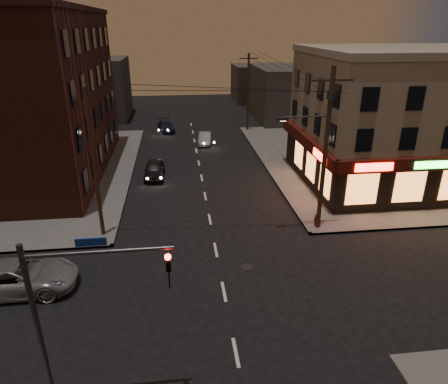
{
  "coord_description": "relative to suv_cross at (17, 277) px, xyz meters",
  "views": [
    {
      "loc": [
        -1.96,
        -16.17,
        12.23
      ],
      "look_at": [
        0.62,
        5.1,
        3.2
      ],
      "focal_mm": 32.0,
      "sensor_mm": 36.0,
      "label": 1
    }
  ],
  "objects": [
    {
      "name": "ground",
      "position": [
        10.07,
        -1.31,
        -0.79
      ],
      "size": [
        120.0,
        120.0,
        0.0
      ],
      "primitive_type": "plane",
      "color": "black",
      "rests_on": "ground"
    },
    {
      "name": "sidewalk_ne",
      "position": [
        28.07,
        17.69,
        -0.72
      ],
      "size": [
        24.0,
        28.0,
        0.15
      ],
      "primitive_type": "cube",
      "color": "#514F4C",
      "rests_on": "ground"
    },
    {
      "name": "pizza_building",
      "position": [
        26.0,
        12.12,
        4.56
      ],
      "size": [
        15.85,
        12.85,
        10.5
      ],
      "color": "gray",
      "rests_on": "sidewalk_ne"
    },
    {
      "name": "brick_apartment",
      "position": [
        -4.43,
        17.69,
        5.86
      ],
      "size": [
        12.0,
        20.0,
        13.0
      ],
      "primitive_type": "cube",
      "color": "#441E15",
      "rests_on": "sidewalk_nw"
    },
    {
      "name": "bg_building_ne_a",
      "position": [
        24.07,
        36.69,
        2.71
      ],
      "size": [
        10.0,
        12.0,
        7.0
      ],
      "primitive_type": "cube",
      "color": "#3F3D3A",
      "rests_on": "ground"
    },
    {
      "name": "bg_building_nw",
      "position": [
        -2.93,
        40.69,
        3.21
      ],
      "size": [
        9.0,
        10.0,
        8.0
      ],
      "primitive_type": "cube",
      "color": "#3F3D3A",
      "rests_on": "ground"
    },
    {
      "name": "bg_building_ne_b",
      "position": [
        22.07,
        50.69,
        2.21
      ],
      "size": [
        8.0,
        8.0,
        6.0
      ],
      "primitive_type": "cube",
      "color": "#3F3D3A",
      "rests_on": "ground"
    },
    {
      "name": "utility_pole_main",
      "position": [
        16.75,
        4.49,
        4.97
      ],
      "size": [
        4.2,
        0.44,
        10.0
      ],
      "color": "#382619",
      "rests_on": "sidewalk_ne"
    },
    {
      "name": "utility_pole_far",
      "position": [
        16.87,
        30.69,
        3.86
      ],
      "size": [
        0.26,
        0.26,
        9.0
      ],
      "primitive_type": "cylinder",
      "color": "#382619",
      "rests_on": "sidewalk_ne"
    },
    {
      "name": "utility_pole_west",
      "position": [
        3.27,
        5.19,
        3.86
      ],
      "size": [
        0.24,
        0.24,
        9.0
      ],
      "primitive_type": "cylinder",
      "color": "#382619",
      "rests_on": "sidewalk_nw"
    },
    {
      "name": "traffic_signal",
      "position": [
        4.5,
        -6.92,
        3.37
      ],
      "size": [
        4.49,
        0.32,
        6.47
      ],
      "color": "#333538",
      "rests_on": "ground"
    },
    {
      "name": "suv_cross",
      "position": [
        0.0,
        0.0,
        0.0
      ],
      "size": [
        5.75,
        2.75,
        1.58
      ],
      "primitive_type": "imported",
      "rotation": [
        0.0,
        0.0,
        1.59
      ],
      "color": "gray",
      "rests_on": "ground"
    },
    {
      "name": "sedan_near",
      "position": [
        6.05,
        15.35,
        -0.09
      ],
      "size": [
        1.76,
        4.14,
        1.4
      ],
      "primitive_type": "imported",
      "rotation": [
        0.0,
        0.0,
        -0.03
      ],
      "color": "black",
      "rests_on": "ground"
    },
    {
      "name": "sedan_mid",
      "position": [
        11.19,
        25.24,
        -0.16
      ],
      "size": [
        1.83,
        3.96,
        1.26
      ],
      "primitive_type": "imported",
      "rotation": [
        0.0,
        0.0,
        -0.13
      ],
      "color": "gray",
      "rests_on": "ground"
    },
    {
      "name": "sedan_far",
      "position": [
        6.83,
        31.53,
        -0.17
      ],
      "size": [
        2.33,
        4.51,
        1.25
      ],
      "primitive_type": "imported",
      "rotation": [
        0.0,
        0.0,
        0.14
      ],
      "color": "black",
      "rests_on": "ground"
    },
    {
      "name": "fire_hydrant",
      "position": [
        16.82,
        4.69,
        -0.21
      ],
      "size": [
        0.36,
        0.36,
        0.79
      ],
      "rotation": [
        0.0,
        0.0,
        0.38
      ],
      "color": "maroon",
      "rests_on": "sidewalk_ne"
    }
  ]
}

